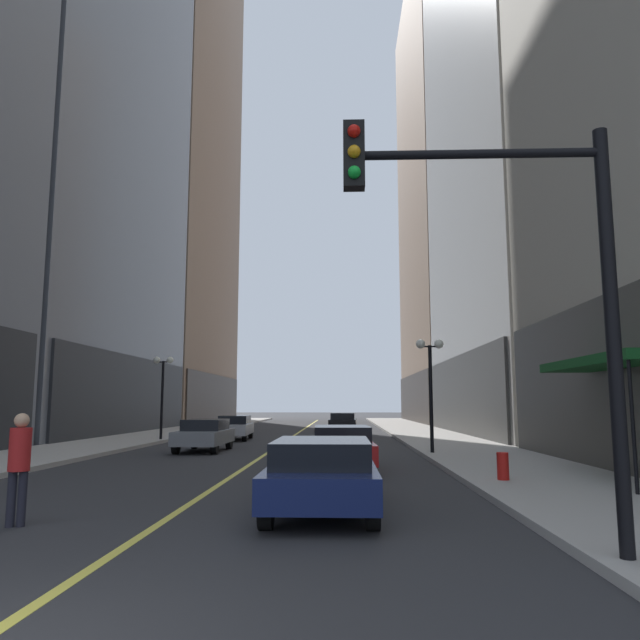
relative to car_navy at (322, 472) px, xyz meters
name	(u,v)px	position (x,y,z in m)	size (l,w,h in m)	color
ground_plane	(296,435)	(-2.66, 28.14, -0.72)	(200.00, 200.00, 0.00)	#2D2D30
sidewalk_left	(169,433)	(-10.91, 28.14, -0.65)	(4.50, 78.00, 0.15)	#ADA8A0
sidewalk_right	(425,434)	(5.59, 28.14, -0.65)	(4.50, 78.00, 0.15)	#ADA8A0
lane_centre_stripe	(296,435)	(-2.66, 28.14, -0.72)	(0.16, 70.00, 0.01)	#E5D64C
building_left_mid	(46,46)	(-20.43, 27.64, 26.31)	(14.75, 24.00, 54.20)	slate
building_left_far	(174,152)	(-18.51, 53.14, 29.36)	(10.90, 26.00, 60.36)	gray
building_right_far	(469,193)	(14.36, 53.14, 24.11)	(13.22, 26.00, 49.83)	gray
storefront_awning_right	(608,363)	(7.04, 4.07, 2.26)	(1.60, 5.57, 3.12)	#144C1E
car_navy	(322,472)	(0.00, 0.00, 0.00)	(1.94, 4.68, 1.32)	#141E4C
car_red	(342,447)	(0.35, 6.77, 0.00)	(1.92, 4.26, 1.32)	#B21919
car_grey	(205,434)	(-5.40, 14.18, 0.00)	(1.83, 4.18, 1.32)	slate
car_silver	(234,427)	(-5.58, 22.29, 0.00)	(1.95, 4.56, 1.32)	#B7B7BC
car_black	(343,421)	(0.40, 32.39, 0.00)	(2.03, 4.14, 1.32)	black
pedestrian_in_red_jacket	(19,459)	(-4.91, -1.47, 0.34)	(0.42, 0.42, 1.81)	black
traffic_light_near_right	(524,263)	(2.69, -3.81, 3.02)	(3.43, 0.35, 5.65)	black
street_lamp_left_far	(163,379)	(-9.06, 20.23, 2.54)	(1.06, 0.36, 4.43)	black
street_lamp_right_mid	(430,370)	(3.74, 12.00, 2.54)	(1.06, 0.36, 4.43)	black
fire_hydrant_right	(503,469)	(4.24, 3.73, -0.32)	(0.28, 0.28, 0.80)	red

